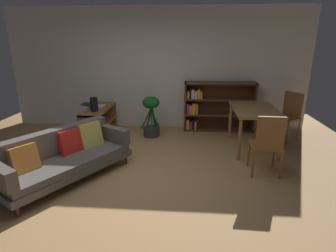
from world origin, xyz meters
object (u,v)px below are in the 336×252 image
fabric_couch (63,155)px  desk_speaker (94,104)px  dining_chair_near (289,113)px  bookshelf (214,106)px  open_laptop (95,105)px  dining_chair_far (267,142)px  potted_floor_plant (151,115)px  dining_table (254,113)px  media_console (99,123)px

fabric_couch → desk_speaker: desk_speaker is taller
dining_chair_near → bookshelf: 1.56m
open_laptop → dining_chair_far: dining_chair_far is taller
dining_chair_near → potted_floor_plant: bearing=-179.5°
open_laptop → bookshelf: bearing=12.0°
dining_table → desk_speaker: bearing=176.8°
fabric_couch → potted_floor_plant: (1.05, 1.96, 0.10)m
media_console → bookshelf: (2.47, 0.70, 0.23)m
fabric_couch → dining_chair_near: bearing=26.9°
desk_speaker → dining_chair_near: dining_chair_near is taller
dining_table → dining_chair_near: 1.03m
media_console → dining_chair_near: 3.95m
desk_speaker → dining_table: bearing=-3.2°
potted_floor_plant → dining_table: (2.01, -0.57, 0.24)m
media_console → dining_table: 3.15m
potted_floor_plant → dining_chair_far: size_ratio=0.90×
dining_chair_near → bookshelf: (-1.47, 0.53, -0.00)m
fabric_couch → bookshelf: (2.42, 2.51, 0.18)m
open_laptop → desk_speaker: size_ratio=1.70×
potted_floor_plant → dining_chair_far: dining_chair_far is taller
open_laptop → potted_floor_plant: 1.24m
desk_speaker → potted_floor_plant: size_ratio=0.32×
fabric_couch → dining_chair_near: 4.37m
dining_table → bookshelf: size_ratio=0.78×
fabric_couch → dining_chair_near: dining_chair_near is taller
media_console → desk_speaker: (0.01, -0.25, 0.46)m
desk_speaker → dining_table: (3.09, -0.17, -0.07)m
open_laptop → dining_chair_near: dining_chair_near is taller
media_console → desk_speaker: size_ratio=4.38×
fabric_couch → potted_floor_plant: potted_floor_plant is taller
potted_floor_plant → desk_speaker: bearing=-159.9°
media_console → dining_chair_near: dining_chair_near is taller
media_console → dining_table: dining_table is taller
media_console → dining_chair_near: bearing=2.4°
media_console → open_laptop: (-0.12, 0.15, 0.34)m
dining_chair_near → dining_chair_far: bearing=-117.7°
dining_chair_near → dining_chair_far: (-0.87, -1.66, -0.02)m
dining_table → fabric_couch: bearing=-155.6°
bookshelf → open_laptop: bearing=-168.0°
media_console → dining_chair_far: size_ratio=1.25×
open_laptop → desk_speaker: 0.44m
open_laptop → potted_floor_plant: size_ratio=0.54×
media_console → dining_table: size_ratio=0.99×
bookshelf → dining_table: bearing=-60.5°
open_laptop → bookshelf: (2.59, 0.55, -0.11)m
fabric_couch → desk_speaker: 1.61m
dining_chair_far → desk_speaker: bearing=157.9°
desk_speaker → potted_floor_plant: 1.20m
media_console → dining_chair_far: 3.42m
fabric_couch → bookshelf: 3.49m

